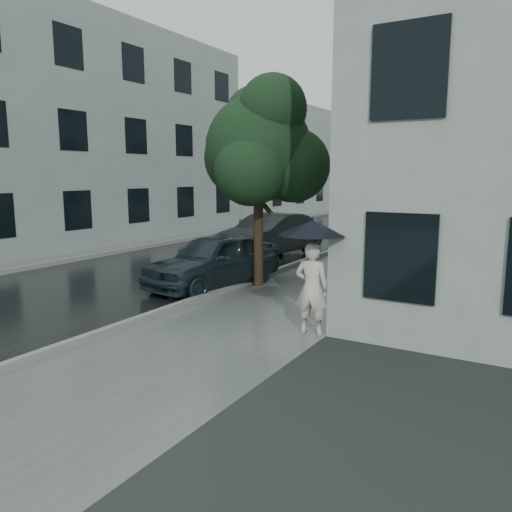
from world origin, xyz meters
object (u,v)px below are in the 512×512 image
Objects in this scene: lamp_post at (367,173)px; car_near at (214,260)px; street_tree at (260,147)px; car_far at (270,235)px; pedestrian at (312,288)px.

lamp_post reaches higher than car_near.
street_tree reaches higher than car_far.
pedestrian is at bearing -23.00° from car_near.
lamp_post is 4.76m from car_far.
street_tree reaches higher than pedestrian.
car_near is 0.89× the size of car_far.
pedestrian is 5.13m from street_tree.
pedestrian is 11.45m from lamp_post.
lamp_post is at bearing 87.33° from street_tree.
pedestrian reaches higher than car_far.
lamp_post is 8.94m from car_near.
street_tree is at bearing -54.02° from pedestrian.
car_far is at bearing -63.02° from pedestrian.
car_far is (-2.45, -3.42, -2.22)m from lamp_post.
lamp_post is at bearing -83.48° from pedestrian.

